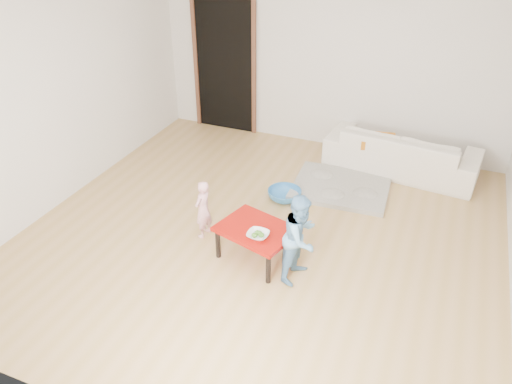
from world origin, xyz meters
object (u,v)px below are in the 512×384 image
Objects in this scene: red_table at (256,243)px; child_blue at (301,238)px; sofa at (402,151)px; bowl at (258,235)px; child_pink at (203,209)px; basin at (284,195)px.

red_table is 0.82× the size of child_blue.
bowl is (-1.00, -2.60, 0.11)m from sofa.
child_pink is (-0.68, 0.15, 0.15)m from red_table.
red_table is at bearing 72.76° from sofa.
red_table is 1.19m from basin.
bowl is at bearing 106.34° from child_blue.
child_pink reaches higher than bowl.
red_table reaches higher than basin.
bowl reaches higher than basin.
sofa is 2.93× the size of child_pink.
basin is (-0.18, 1.31, -0.33)m from bowl.
bowl is at bearing -82.05° from basin.
sofa reaches higher than bowl.
child_pink is at bearing 59.10° from sofa.
child_blue is at bearing 5.17° from bowl.
child_pink reaches higher than basin.
child_blue is 1.46m from basin.
sofa is 2.78m from bowl.
sofa is 1.76m from basin.
sofa is 4.75× the size of basin.
red_table is (-1.07, -2.46, -0.10)m from sofa.
child_pink is at bearing 159.10° from bowl.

